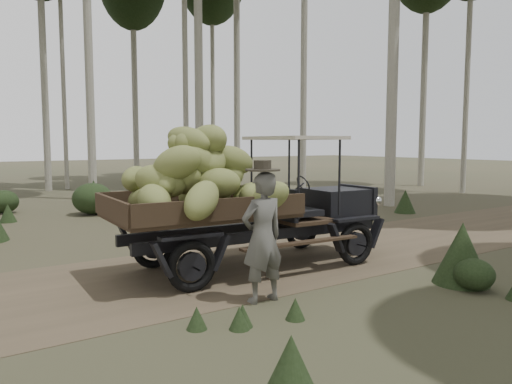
# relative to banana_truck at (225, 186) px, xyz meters

# --- Properties ---
(ground) EXTENTS (120.00, 120.00, 0.00)m
(ground) POSITION_rel_banana_truck_xyz_m (-1.07, 0.28, -1.60)
(ground) COLOR #473D2B
(ground) RESTS_ON ground
(dirt_track) EXTENTS (70.00, 4.00, 0.01)m
(dirt_track) POSITION_rel_banana_truck_xyz_m (-1.07, 0.28, -1.59)
(dirt_track) COLOR brown
(dirt_track) RESTS_ON ground
(banana_truck) EXTENTS (5.56, 2.78, 2.76)m
(banana_truck) POSITION_rel_banana_truck_xyz_m (0.00, 0.00, 0.00)
(banana_truck) COLOR black
(banana_truck) RESTS_ON ground
(farmer) EXTENTS (0.72, 0.53, 2.12)m
(farmer) POSITION_rel_banana_truck_xyz_m (-0.38, -1.73, -0.60)
(farmer) COLOR #55544E
(farmer) RESTS_ON ground
(undergrowth) EXTENTS (21.86, 21.44, 1.37)m
(undergrowth) POSITION_rel_banana_truck_xyz_m (-0.60, 1.74, -1.07)
(undergrowth) COLOR #233319
(undergrowth) RESTS_ON ground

